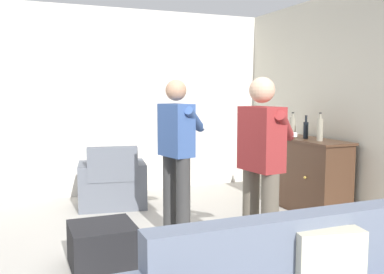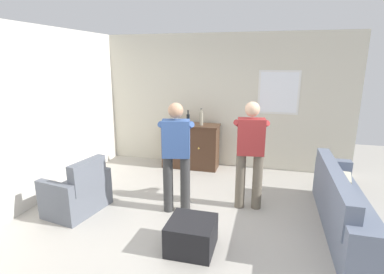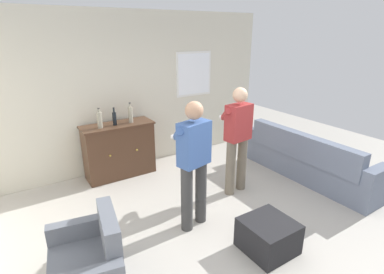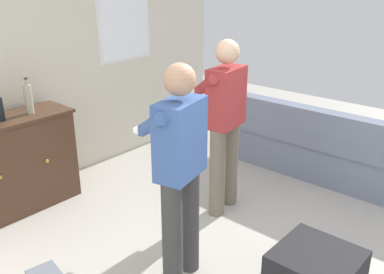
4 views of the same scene
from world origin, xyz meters
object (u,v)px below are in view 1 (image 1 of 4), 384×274
(armchair, at_px, (112,186))
(sideboard_cabinet, at_px, (309,175))
(bottle_liquor_amber, at_px, (306,129))
(bottle_wine_green, at_px, (293,127))
(person_standing_left, at_px, (177,151))
(ottoman, at_px, (103,245))
(person_standing_right, at_px, (262,164))
(bottle_spirits_clear, at_px, (320,129))

(armchair, relative_size, sideboard_cabinet, 0.80)
(bottle_liquor_amber, bearing_deg, bottle_wine_green, -174.50)
(sideboard_cabinet, relative_size, person_standing_left, 0.72)
(sideboard_cabinet, xyz_separation_m, person_standing_left, (0.30, -1.93, 0.46))
(ottoman, bearing_deg, sideboard_cabinet, 105.32)
(person_standing_right, bearing_deg, sideboard_cabinet, 131.34)
(bottle_liquor_amber, distance_m, ottoman, 3.03)
(bottle_spirits_clear, distance_m, person_standing_left, 1.90)
(armchair, relative_size, bottle_spirits_clear, 2.77)
(bottle_spirits_clear, distance_m, ottoman, 2.97)
(bottle_wine_green, bearing_deg, person_standing_right, -41.92)
(bottle_wine_green, bearing_deg, sideboard_cabinet, 10.55)
(armchair, height_order, bottle_wine_green, bottle_wine_green)
(person_standing_left, bearing_deg, bottle_wine_green, 107.74)
(person_standing_left, height_order, person_standing_right, same)
(bottle_spirits_clear, bearing_deg, person_standing_left, -88.09)
(person_standing_right, bearing_deg, bottle_liquor_amber, 132.85)
(sideboard_cabinet, xyz_separation_m, bottle_wine_green, (-0.30, -0.06, 0.61))
(person_standing_left, bearing_deg, person_standing_right, 20.59)
(bottle_wine_green, bearing_deg, bottle_spirits_clear, 2.18)
(bottle_liquor_amber, bearing_deg, sideboard_cabinet, 34.84)
(bottle_spirits_clear, bearing_deg, armchair, -121.17)
(armchair, distance_m, bottle_wine_green, 2.56)
(bottle_wine_green, height_order, bottle_spirits_clear, bottle_spirits_clear)
(ottoman, xyz_separation_m, person_standing_left, (-0.47, 0.89, 0.75))
(armchair, xyz_separation_m, person_standing_right, (2.50, 0.79, 0.65))
(bottle_spirits_clear, relative_size, ottoman, 0.63)
(bottle_wine_green, relative_size, person_standing_left, 0.20)
(bottle_wine_green, relative_size, bottle_spirits_clear, 0.94)
(bottle_wine_green, xyz_separation_m, ottoman, (1.07, -2.76, -0.90))
(bottle_wine_green, relative_size, ottoman, 0.59)
(armchair, distance_m, person_standing_right, 2.70)
(armchair, bearing_deg, person_standing_right, 17.61)
(armchair, xyz_separation_m, person_standing_left, (1.45, 0.40, 0.65))
(armchair, height_order, sideboard_cabinet, sideboard_cabinet)
(sideboard_cabinet, relative_size, bottle_spirits_clear, 3.44)
(sideboard_cabinet, distance_m, bottle_liquor_amber, 0.60)
(sideboard_cabinet, height_order, ottoman, sideboard_cabinet)
(bottle_liquor_amber, bearing_deg, ottoman, -73.66)
(armchair, bearing_deg, bottle_wine_green, 69.47)
(person_standing_right, bearing_deg, armchair, -162.39)
(sideboard_cabinet, xyz_separation_m, bottle_spirits_clear, (0.24, -0.03, 0.62))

